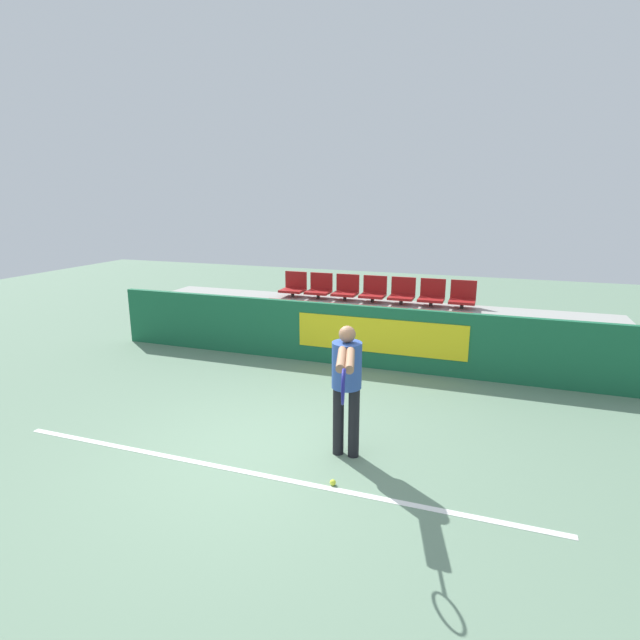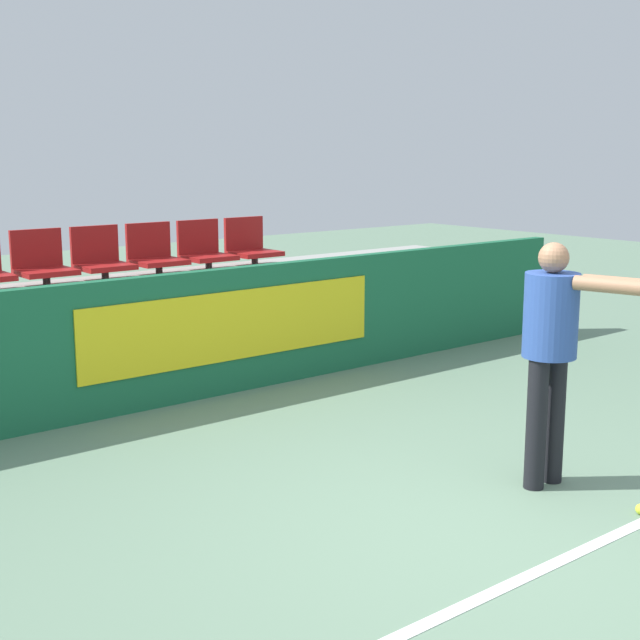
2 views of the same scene
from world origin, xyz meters
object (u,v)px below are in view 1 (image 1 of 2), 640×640
(stadium_chair_13, at_px, (463,297))
(tennis_ball, at_px, (333,482))
(stadium_chair_4, at_px, (393,325))
(stadium_chair_6, at_px, (457,330))
(stadium_chair_11, at_px, (402,293))
(stadium_chair_9, at_px, (346,290))
(stadium_chair_1, at_px, (305,317))
(stadium_chair_12, at_px, (432,295))
(stadium_chair_5, at_px, (424,327))
(stadium_chair_0, at_px, (277,315))
(tennis_player, at_px, (346,378))
(stadium_chair_10, at_px, (374,291))
(stadium_chair_2, at_px, (333,320))
(stadium_chair_8, at_px, (319,288))
(stadium_chair_7, at_px, (294,286))
(stadium_chair_3, at_px, (362,322))

(stadium_chair_13, bearing_deg, tennis_ball, -99.48)
(stadium_chair_4, relative_size, stadium_chair_6, 1.00)
(stadium_chair_11, bearing_deg, stadium_chair_13, 0.00)
(stadium_chair_9, xyz_separation_m, stadium_chair_13, (2.35, 0.00, 0.00))
(stadium_chair_4, bearing_deg, stadium_chair_1, 180.00)
(stadium_chair_12, bearing_deg, stadium_chair_5, -90.00)
(stadium_chair_0, bearing_deg, stadium_chair_4, 0.00)
(tennis_player, bearing_deg, stadium_chair_11, 78.12)
(stadium_chair_10, bearing_deg, stadium_chair_9, 180.00)
(stadium_chair_5, bearing_deg, stadium_chair_9, 153.33)
(tennis_player, relative_size, tennis_ball, 23.85)
(stadium_chair_9, distance_m, stadium_chair_13, 2.35)
(stadium_chair_1, xyz_separation_m, stadium_chair_12, (2.35, 0.88, 0.44))
(stadium_chair_6, bearing_deg, stadium_chair_12, 123.57)
(stadium_chair_2, height_order, stadium_chair_4, same)
(stadium_chair_6, bearing_deg, stadium_chair_2, 180.00)
(stadium_chair_4, bearing_deg, stadium_chair_11, 90.00)
(stadium_chair_8, bearing_deg, tennis_player, -67.17)
(stadium_chair_10, bearing_deg, tennis_player, -80.13)
(stadium_chair_2, height_order, stadium_chair_5, same)
(stadium_chair_6, relative_size, stadium_chair_8, 1.00)
(stadium_chair_1, height_order, stadium_chair_10, stadium_chair_10)
(stadium_chair_0, bearing_deg, stadium_chair_1, 0.00)
(stadium_chair_7, relative_size, stadium_chair_9, 1.00)
(stadium_chair_6, distance_m, stadium_chair_7, 3.66)
(stadium_chair_0, relative_size, stadium_chair_1, 1.00)
(stadium_chair_6, distance_m, stadium_chair_8, 3.10)
(stadium_chair_5, relative_size, stadium_chair_11, 1.00)
(stadium_chair_8, xyz_separation_m, stadium_chair_13, (2.93, 0.00, 0.00))
(stadium_chair_7, distance_m, stadium_chair_8, 0.59)
(stadium_chair_11, bearing_deg, stadium_chair_12, 0.00)
(stadium_chair_1, bearing_deg, stadium_chair_11, 26.67)
(stadium_chair_9, bearing_deg, stadium_chair_0, -143.00)
(stadium_chair_4, relative_size, tennis_player, 0.33)
(stadium_chair_6, distance_m, stadium_chair_13, 0.99)
(stadium_chair_12, distance_m, tennis_player, 4.77)
(stadium_chair_8, bearing_deg, stadium_chair_6, -16.77)
(stadium_chair_3, height_order, stadium_chair_6, same)
(stadium_chair_6, bearing_deg, tennis_ball, -101.31)
(tennis_player, distance_m, tennis_ball, 1.13)
(stadium_chair_2, bearing_deg, stadium_chair_11, 37.00)
(stadium_chair_11, relative_size, tennis_ball, 7.86)
(tennis_ball, bearing_deg, stadium_chair_9, 105.20)
(stadium_chair_5, bearing_deg, stadium_chair_13, 56.43)
(stadium_chair_1, height_order, tennis_player, tennis_player)
(stadium_chair_9, relative_size, stadium_chair_11, 1.00)
(stadium_chair_3, xyz_separation_m, stadium_chair_13, (1.76, 0.88, 0.44))
(stadium_chair_13, bearing_deg, stadium_chair_1, -163.23)
(stadium_chair_3, bearing_deg, stadium_chair_4, 0.00)
(stadium_chair_12, bearing_deg, tennis_ball, -93.28)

